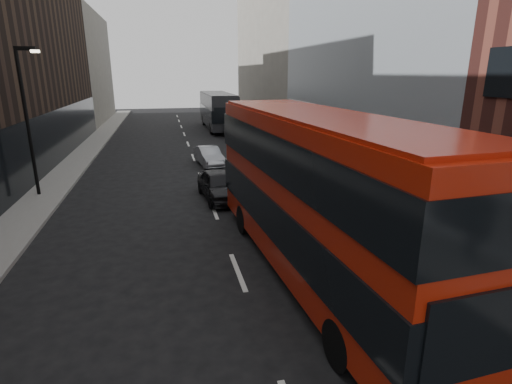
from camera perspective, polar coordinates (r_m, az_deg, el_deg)
sidewalk_right at (r=30.24m, az=5.57°, el=5.32°), size 3.00×80.00×0.15m
sidewalk_left at (r=29.34m, az=-24.58°, el=3.53°), size 2.00×80.00×0.15m
building_modern_block at (r=27.87m, az=17.58°, el=24.03°), size 5.03×22.00×20.00m
building_victorian at (r=49.10m, az=3.04°, el=20.94°), size 6.50×24.00×21.00m
building_left_mid at (r=34.46m, az=-30.34°, el=16.19°), size 5.00×24.00×14.00m
building_left_far at (r=55.92m, az=-23.74°, el=15.86°), size 5.00×20.00×13.00m
street_lamp at (r=22.08m, az=-29.83°, el=9.82°), size 1.06×0.22×7.00m
red_bus at (r=11.72m, az=8.93°, el=0.32°), size 3.66×12.34×4.92m
grey_bus at (r=44.81m, az=-5.48°, el=11.60°), size 2.84×12.07×3.89m
car_a at (r=19.64m, az=-5.26°, el=1.00°), size 2.06×4.30×1.42m
car_b at (r=27.07m, az=-6.74°, el=5.13°), size 1.82×3.93×1.25m
car_c at (r=36.59m, az=-2.52°, el=8.39°), size 2.15×5.03×1.45m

